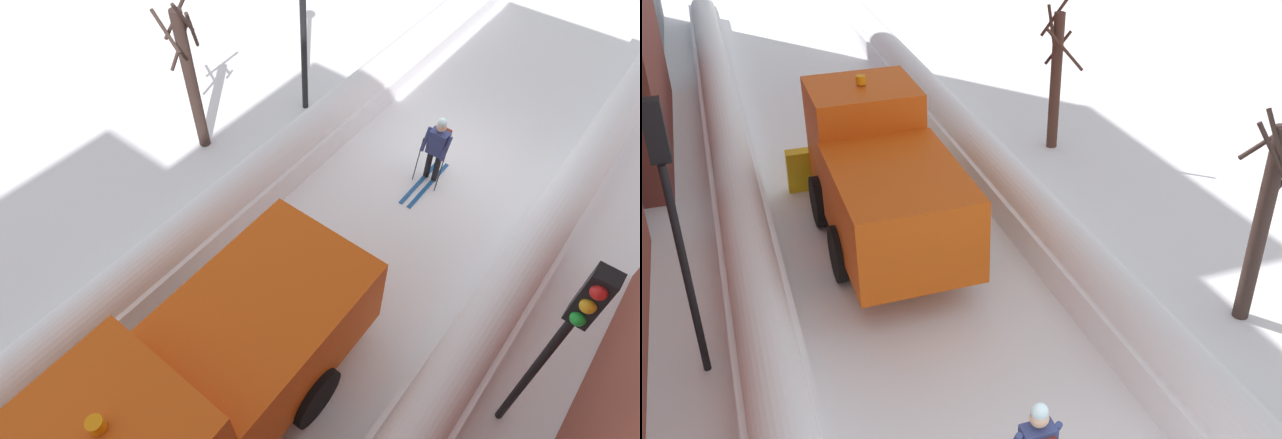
{
  "view_description": "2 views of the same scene",
  "coord_description": "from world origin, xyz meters",
  "views": [
    {
      "loc": [
        -3.3,
        9.35,
        8.98
      ],
      "look_at": [
        0.43,
        4.6,
        1.65
      ],
      "focal_mm": 28.96,
      "sensor_mm": 36.0,
      "label": 1
    },
    {
      "loc": [
        -2.98,
        -4.81,
        7.93
      ],
      "look_at": [
        0.88,
        6.07,
        1.33
      ],
      "focal_mm": 40.92,
      "sensor_mm": 36.0,
      "label": 2
    }
  ],
  "objects": [
    {
      "name": "snowbank_right",
      "position": [
        2.88,
        10.0,
        0.5
      ],
      "size": [
        1.1,
        36.0,
        1.11
      ],
      "color": "white",
      "rests_on": "ground"
    },
    {
      "name": "bare_tree_near",
      "position": [
        5.18,
        3.34,
        1.97
      ],
      "size": [
        0.99,
        0.95,
        4.1
      ],
      "color": "#392924",
      "rests_on": "ground"
    },
    {
      "name": "traffic_light_pole",
      "position": [
        -3.84,
        5.16,
        3.17
      ],
      "size": [
        0.28,
        0.42,
        4.53
      ],
      "color": "black",
      "rests_on": "ground"
    },
    {
      "name": "plow_truck",
      "position": [
        -0.13,
        8.03,
        1.48
      ],
      "size": [
        3.2,
        5.98,
        3.12
      ],
      "color": "#DB510F",
      "rests_on": "ground"
    },
    {
      "name": "skier",
      "position": [
        0.0,
        0.84,
        1.0
      ],
      "size": [
        0.62,
        1.8,
        1.81
      ],
      "color": "black",
      "rests_on": "ground"
    }
  ]
}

